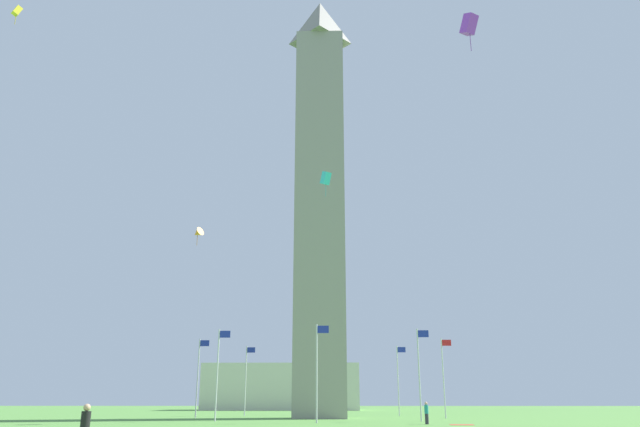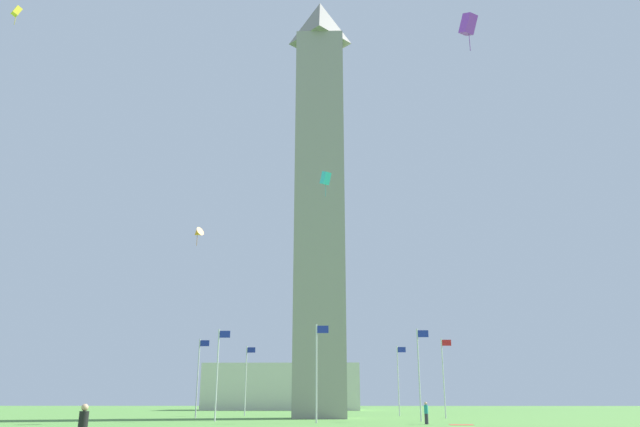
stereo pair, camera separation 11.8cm
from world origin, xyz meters
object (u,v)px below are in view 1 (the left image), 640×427
(flagpole_w, at_px, (317,368))
(flagpole_nw, at_px, (420,370))
(kite_purple_box, at_px, (469,24))
(kite_cyan_box, at_px, (326,178))
(obelisk_monument, at_px, (320,188))
(kite_yellow_box, at_px, (17,11))
(flagpole_s, at_px, (198,374))
(kite_orange_delta, at_px, (198,233))
(flagpole_ne, at_px, (398,377))
(flagpole_sw, at_px, (218,370))
(picnic_blanket_near_first_person, at_px, (462,425))
(flagpole_se, at_px, (246,377))
(person_teal_shirt, at_px, (427,413))
(flagpole_n, at_px, (444,374))
(flagpole_e, at_px, (323,378))
(distant_building, at_px, (282,387))

(flagpole_w, xyz_separation_m, flagpole_nw, (9.28, 3.84, 0.00))
(kite_purple_box, distance_m, kite_cyan_box, 26.07)
(obelisk_monument, bearing_deg, kite_yellow_box, -130.77)
(flagpole_s, relative_size, kite_orange_delta, 4.58)
(flagpole_ne, distance_m, flagpole_w, 24.24)
(kite_purple_box, bearing_deg, flagpole_sw, 127.83)
(picnic_blanket_near_first_person, bearing_deg, flagpole_se, 128.63)
(person_teal_shirt, bearing_deg, flagpole_n, -29.08)
(person_teal_shirt, height_order, kite_yellow_box, kite_yellow_box)
(flagpole_ne, distance_m, flagpole_se, 18.55)
(flagpole_w, relative_size, picnic_blanket_near_first_person, 4.55)
(flagpole_s, bearing_deg, person_teal_shirt, -35.06)
(kite_purple_box, bearing_deg, flagpole_e, 101.87)
(person_teal_shirt, distance_m, kite_orange_delta, 26.40)
(flagpole_ne, relative_size, distant_building, 0.29)
(picnic_blanket_near_first_person, bearing_deg, flagpole_s, 145.96)
(kite_cyan_box, xyz_separation_m, picnic_blanket_near_first_person, (10.60, -6.95, -23.19))
(obelisk_monument, xyz_separation_m, kite_cyan_box, (0.79, -9.57, -2.42))
(flagpole_sw, distance_m, person_teal_shirt, 19.43)
(flagpole_se, xyz_separation_m, distant_building, (0.95, 42.12, -0.34))
(flagpole_ne, relative_size, flagpole_w, 1.00)
(flagpole_s, relative_size, flagpole_sw, 1.00)
(kite_yellow_box, height_order, distant_building, kite_yellow_box)
(obelisk_monument, xyz_separation_m, flagpole_nw, (9.33, -9.28, -21.14))
(flagpole_s, relative_size, picnic_blanket_near_first_person, 4.55)
(kite_orange_delta, bearing_deg, flagpole_n, 24.19)
(flagpole_s, distance_m, flagpole_w, 18.55)
(kite_orange_delta, distance_m, picnic_blanket_near_first_person, 29.08)
(flagpole_sw, xyz_separation_m, flagpole_w, (9.28, -3.84, 0.00))
(flagpole_w, height_order, kite_orange_delta, kite_orange_delta)
(flagpole_w, bearing_deg, kite_purple_box, -64.61)
(flagpole_nw, bearing_deg, flagpole_se, 135.00)
(obelisk_monument, relative_size, flagpole_w, 6.26)
(flagpole_sw, distance_m, flagpole_w, 10.04)
(flagpole_n, distance_m, flagpole_ne, 10.04)
(kite_yellow_box, bearing_deg, flagpole_e, 59.89)
(obelisk_monument, relative_size, flagpole_e, 6.26)
(obelisk_monument, height_order, flagpole_nw, obelisk_monument)
(flagpole_n, xyz_separation_m, flagpole_w, (-13.12, -13.12, 0.00))
(flagpole_ne, distance_m, kite_orange_delta, 31.74)
(flagpole_ne, relative_size, flagpole_nw, 1.00)
(flagpole_sw, relative_size, kite_orange_delta, 4.58)
(flagpole_n, bearing_deg, person_teal_shirt, -105.67)
(flagpole_ne, xyz_separation_m, kite_orange_delta, (-20.83, -20.36, 12.62))
(kite_yellow_box, relative_size, distant_building, 0.06)
(flagpole_s, bearing_deg, flagpole_n, -0.00)
(flagpole_sw, xyz_separation_m, kite_purple_box, (19.17, -24.69, 19.53))
(flagpole_n, relative_size, person_teal_shirt, 4.81)
(flagpole_s, height_order, kite_yellow_box, kite_yellow_box)
(flagpole_ne, xyz_separation_m, flagpole_s, (-22.39, -9.28, 0.00))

